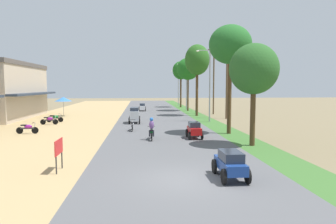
# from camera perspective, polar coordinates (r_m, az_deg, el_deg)

# --- Properties ---
(ground_plane) EXTENTS (180.00, 180.00, 0.00)m
(ground_plane) POSITION_cam_1_polar(r_m,az_deg,el_deg) (13.28, 3.16, -12.80)
(ground_plane) COLOR #7A6B4C
(road_strip) EXTENTS (9.00, 140.00, 0.08)m
(road_strip) POSITION_cam_1_polar(r_m,az_deg,el_deg) (13.27, 3.16, -12.63)
(road_strip) COLOR #565659
(road_strip) RESTS_ON ground
(median_strip) EXTENTS (2.40, 140.00, 0.06)m
(median_strip) POSITION_cam_1_polar(r_m,az_deg,el_deg) (15.15, 25.45, -10.92)
(median_strip) COLOR #3D6B2D
(median_strip) RESTS_ON ground
(parked_motorbike_nearest) EXTENTS (1.80, 0.54, 0.94)m
(parked_motorbike_nearest) POSITION_cam_1_polar(r_m,az_deg,el_deg) (28.02, -24.70, -2.70)
(parked_motorbike_nearest) COLOR black
(parked_motorbike_nearest) RESTS_ON dirt_shoulder
(parked_motorbike_second) EXTENTS (1.80, 0.54, 0.94)m
(parked_motorbike_second) POSITION_cam_1_polar(r_m,az_deg,el_deg) (33.80, -21.23, -1.37)
(parked_motorbike_second) COLOR black
(parked_motorbike_second) RESTS_ON dirt_shoulder
(parked_motorbike_third) EXTENTS (1.80, 0.54, 0.94)m
(parked_motorbike_third) POSITION_cam_1_polar(r_m,az_deg,el_deg) (35.80, -20.31, -1.01)
(parked_motorbike_third) COLOR black
(parked_motorbike_third) RESTS_ON dirt_shoulder
(street_signboard) EXTENTS (0.06, 1.30, 1.50)m
(street_signboard) POSITION_cam_1_polar(r_m,az_deg,el_deg) (15.18, -19.69, -6.51)
(street_signboard) COLOR #262628
(street_signboard) RESTS_ON dirt_shoulder
(vendor_umbrella) EXTENTS (2.20, 2.20, 2.52)m
(vendor_umbrella) POSITION_cam_1_polar(r_m,az_deg,el_deg) (42.44, -18.94, 2.28)
(vendor_umbrella) COLOR #99999E
(vendor_umbrella) RESTS_ON dirt_shoulder
(median_tree_nearest) EXTENTS (3.23, 3.23, 6.76)m
(median_tree_nearest) POSITION_cam_1_polar(r_m,az_deg,el_deg) (21.00, 15.70, 7.63)
(median_tree_nearest) COLOR #4C351E
(median_tree_nearest) RESTS_ON median_strip
(median_tree_second) EXTENTS (3.49, 3.49, 8.96)m
(median_tree_second) POSITION_cam_1_polar(r_m,az_deg,el_deg) (26.09, 11.52, 12.07)
(median_tree_second) COLOR #4C351E
(median_tree_second) RESTS_ON median_strip
(median_tree_third) EXTENTS (3.25, 3.25, 9.43)m
(median_tree_third) POSITION_cam_1_polar(r_m,az_deg,el_deg) (41.05, 5.46, 9.56)
(median_tree_third) COLOR #4C351E
(median_tree_third) RESTS_ON median_strip
(median_tree_fourth) EXTENTS (3.60, 3.60, 8.42)m
(median_tree_fourth) POSITION_cam_1_polar(r_m,az_deg,el_deg) (48.93, 3.77, 7.99)
(median_tree_fourth) COLOR #4C351E
(median_tree_fourth) RESTS_ON median_strip
(median_tree_fifth) EXTENTS (3.08, 3.08, 8.55)m
(median_tree_fifth) POSITION_cam_1_polar(r_m,az_deg,el_deg) (57.23, 2.41, 7.70)
(median_tree_fifth) COLOR #4C351E
(median_tree_fifth) RESTS_ON median_strip
(streetlamp_near) EXTENTS (3.16, 0.20, 8.01)m
(streetlamp_near) POSITION_cam_1_polar(r_m,az_deg,el_deg) (34.33, 7.82, 5.89)
(streetlamp_near) COLOR gray
(streetlamp_near) RESTS_ON median_strip
(streetlamp_mid) EXTENTS (3.16, 0.20, 7.81)m
(streetlamp_mid) POSITION_cam_1_polar(r_m,az_deg,el_deg) (51.44, 3.48, 5.46)
(streetlamp_mid) COLOR gray
(streetlamp_mid) RESTS_ON median_strip
(streetlamp_far) EXTENTS (3.16, 0.20, 7.17)m
(streetlamp_far) POSITION_cam_1_polar(r_m,az_deg,el_deg) (62.59, 1.95, 5.05)
(streetlamp_far) COLOR gray
(streetlamp_far) RESTS_ON median_strip
(utility_pole_near) EXTENTS (1.80, 0.20, 9.65)m
(utility_pole_near) POSITION_cam_1_polar(r_m,az_deg,el_deg) (44.12, 8.52, 6.10)
(utility_pole_near) COLOR brown
(utility_pole_near) RESTS_ON ground
(utility_pole_far) EXTENTS (1.80, 0.20, 9.04)m
(utility_pole_far) POSITION_cam_1_polar(r_m,az_deg,el_deg) (38.20, 10.89, 5.81)
(utility_pole_far) COLOR brown
(utility_pole_far) RESTS_ON ground
(car_sedan_blue) EXTENTS (1.10, 2.26, 1.19)m
(car_sedan_blue) POSITION_cam_1_polar(r_m,az_deg,el_deg) (13.50, 11.54, -9.33)
(car_sedan_blue) COLOR navy
(car_sedan_blue) RESTS_ON road_strip
(car_hatchback_red) EXTENTS (1.04, 2.00, 1.23)m
(car_hatchback_red) POSITION_cam_1_polar(r_m,az_deg,el_deg) (23.31, 4.90, -3.24)
(car_hatchback_red) COLOR red
(car_hatchback_red) RESTS_ON road_strip
(car_van_silver) EXTENTS (1.19, 2.41, 1.67)m
(car_van_silver) POSITION_cam_1_polar(r_m,az_deg,el_deg) (32.79, -6.27, -0.42)
(car_van_silver) COLOR #B7BCC1
(car_van_silver) RESTS_ON road_strip
(car_sedan_white) EXTENTS (1.10, 2.26, 1.19)m
(car_sedan_white) POSITION_cam_1_polar(r_m,az_deg,el_deg) (48.80, -4.82, 0.99)
(car_sedan_white) COLOR silver
(car_sedan_white) RESTS_ON road_strip
(motorbike_foreground_rider) EXTENTS (0.54, 1.80, 1.66)m
(motorbike_foreground_rider) POSITION_cam_1_polar(r_m,az_deg,el_deg) (22.55, -3.10, -3.23)
(motorbike_foreground_rider) COLOR black
(motorbike_foreground_rider) RESTS_ON road_strip
(motorbike_ahead_second) EXTENTS (0.54, 1.80, 0.94)m
(motorbike_ahead_second) POSITION_cam_1_polar(r_m,az_deg,el_deg) (27.31, -6.67, -2.43)
(motorbike_ahead_second) COLOR black
(motorbike_ahead_second) RESTS_ON road_strip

